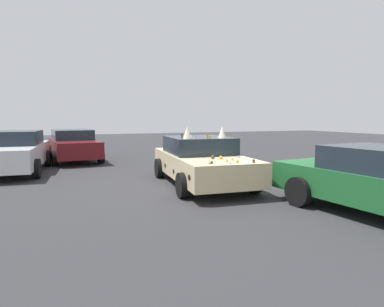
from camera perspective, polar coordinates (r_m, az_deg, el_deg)
name	(u,v)px	position (r m, az deg, el deg)	size (l,w,h in m)	color
ground_plane	(202,184)	(9.47, 1.69, -5.34)	(60.00, 60.00, 0.00)	#2D2D30
art_car_decorated	(201,160)	(9.42, 1.58, -1.21)	(4.62, 2.38, 1.66)	beige
parked_sedan_far_left	(73,145)	(15.51, -19.84, 1.44)	(4.68, 2.30, 1.36)	#5B1419
parked_sedan_behind_right	(14,152)	(12.89, -28.46, 0.23)	(4.54, 2.31, 1.44)	silver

